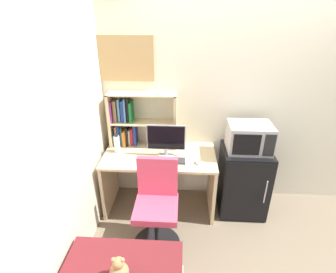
# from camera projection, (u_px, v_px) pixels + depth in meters

# --- Properties ---
(wall_back) EXTENTS (6.40, 0.04, 2.60)m
(wall_back) POSITION_uv_depth(u_px,v_px,m) (275.00, 100.00, 3.03)
(wall_back) COLOR silver
(wall_back) RESTS_ON ground_plane
(wall_left) EXTENTS (0.04, 4.40, 2.60)m
(wall_left) POSITION_uv_depth(u_px,v_px,m) (30.00, 173.00, 1.68)
(wall_left) COLOR silver
(wall_left) RESTS_ON ground_plane
(desk) EXTENTS (1.28, 0.68, 0.74)m
(desk) POSITION_uv_depth(u_px,v_px,m) (160.00, 171.00, 3.12)
(desk) COLOR beige
(desk) RESTS_ON ground_plane
(hutch_bookshelf) EXTENTS (0.79, 0.22, 0.65)m
(hutch_bookshelf) POSITION_uv_depth(u_px,v_px,m) (132.00, 120.00, 3.11)
(hutch_bookshelf) COLOR beige
(hutch_bookshelf) RESTS_ON desk
(monitor) EXTENTS (0.43, 0.18, 0.38)m
(monitor) POSITION_uv_depth(u_px,v_px,m) (166.00, 140.00, 2.91)
(monitor) COLOR #B7B7BC
(monitor) RESTS_ON desk
(keyboard) EXTENTS (0.39, 0.12, 0.02)m
(keyboard) POSITION_uv_depth(u_px,v_px,m) (168.00, 161.00, 2.88)
(keyboard) COLOR #333338
(keyboard) RESTS_ON desk
(computer_mouse) EXTENTS (0.06, 0.10, 0.03)m
(computer_mouse) POSITION_uv_depth(u_px,v_px,m) (198.00, 162.00, 2.85)
(computer_mouse) COLOR silver
(computer_mouse) RESTS_ON desk
(water_bottle) EXTENTS (0.07, 0.07, 0.23)m
(water_bottle) POSITION_uv_depth(u_px,v_px,m) (117.00, 144.00, 3.03)
(water_bottle) COLOR silver
(water_bottle) RESTS_ON desk
(mini_fridge) EXTENTS (0.54, 0.53, 0.82)m
(mini_fridge) POSITION_uv_depth(u_px,v_px,m) (243.00, 180.00, 3.13)
(mini_fridge) COLOR black
(mini_fridge) RESTS_ON ground_plane
(microwave) EXTENTS (0.47, 0.37, 0.31)m
(microwave) POSITION_uv_depth(u_px,v_px,m) (249.00, 138.00, 2.89)
(microwave) COLOR #ADADB2
(microwave) RESTS_ON mini_fridge
(desk_chair) EXTENTS (0.49, 0.49, 0.96)m
(desk_chair) POSITION_uv_depth(u_px,v_px,m) (157.00, 210.00, 2.64)
(desk_chair) COLOR black
(desk_chair) RESTS_ON ground_plane
(teddy_bear) EXTENTS (0.14, 0.14, 0.22)m
(teddy_bear) POSITION_uv_depth(u_px,v_px,m) (119.00, 270.00, 1.92)
(teddy_bear) COLOR #AD7F51
(teddy_bear) RESTS_ON bed
(wall_corkboard) EXTENTS (0.61, 0.02, 0.49)m
(wall_corkboard) POSITION_uv_depth(u_px,v_px,m) (126.00, 59.00, 2.89)
(wall_corkboard) COLOR tan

